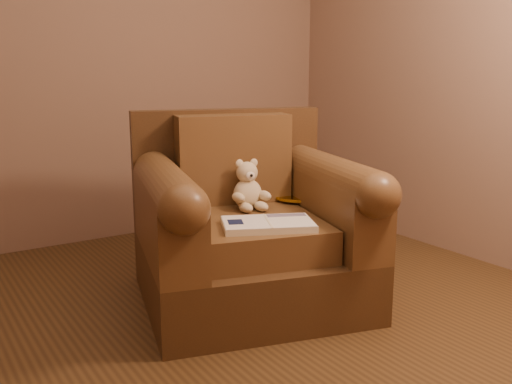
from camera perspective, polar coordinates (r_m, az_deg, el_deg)
floor at (r=2.60m, az=-2.88°, el=-15.67°), size 4.00×4.00×0.00m
armchair at (r=3.04m, az=-0.84°, el=-3.73°), size 1.34×1.30×0.99m
teddy_bear at (r=3.09m, az=-0.76°, el=0.22°), size 0.20×0.23×0.28m
guidebook at (r=2.73m, az=1.20°, el=-3.23°), size 0.50×0.42×0.04m
side_table at (r=3.41m, az=4.48°, el=-3.96°), size 0.36×0.36×0.50m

